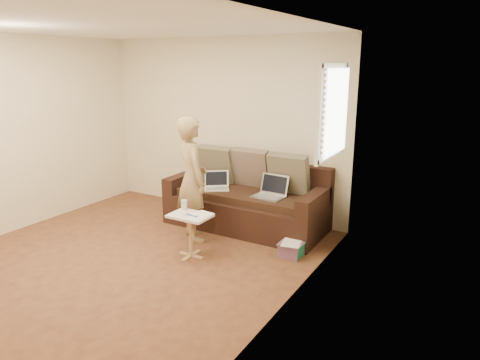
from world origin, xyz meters
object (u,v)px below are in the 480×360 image
(laptop_silver, at_px, (268,197))
(drinking_glass, at_px, (184,205))
(striped_box, at_px, (292,249))
(sofa, at_px, (246,197))
(laptop_white, at_px, (216,190))
(side_table, at_px, (191,236))
(person, at_px, (192,179))

(laptop_silver, distance_m, drinking_glass, 1.16)
(laptop_silver, height_order, striped_box, laptop_silver)
(sofa, bearing_deg, drinking_glass, -102.75)
(sofa, xyz_separation_m, laptop_white, (-0.39, -0.15, 0.10))
(striped_box, bearing_deg, drinking_glass, -157.20)
(striped_box, bearing_deg, side_table, -149.23)
(laptop_silver, xyz_separation_m, drinking_glass, (-0.64, -0.96, 0.07))
(person, bearing_deg, side_table, 159.27)
(sofa, height_order, laptop_silver, sofa)
(person, bearing_deg, laptop_white, -52.13)
(laptop_silver, bearing_deg, striped_box, -35.73)
(laptop_white, height_order, striped_box, laptop_white)
(sofa, relative_size, side_table, 4.19)
(side_table, bearing_deg, person, 122.73)
(sofa, relative_size, striped_box, 7.96)
(sofa, height_order, side_table, sofa)
(person, distance_m, drinking_glass, 0.43)
(sofa, distance_m, side_table, 1.20)
(laptop_white, xyz_separation_m, side_table, (0.31, -1.04, -0.26))
(drinking_glass, bearing_deg, sofa, 77.25)
(striped_box, bearing_deg, person, -173.54)
(person, height_order, side_table, person)
(striped_box, bearing_deg, laptop_silver, 140.31)
(laptop_silver, distance_m, person, 1.02)
(laptop_silver, xyz_separation_m, person, (-0.78, -0.61, 0.28))
(sofa, height_order, laptop_white, sofa)
(striped_box, bearing_deg, sofa, 148.80)
(drinking_glass, bearing_deg, side_table, -33.85)
(side_table, bearing_deg, sofa, 86.21)
(side_table, bearing_deg, laptop_silver, 65.82)
(sofa, xyz_separation_m, person, (-0.38, -0.73, 0.38))
(laptop_silver, xyz_separation_m, striped_box, (0.55, -0.46, -0.43))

